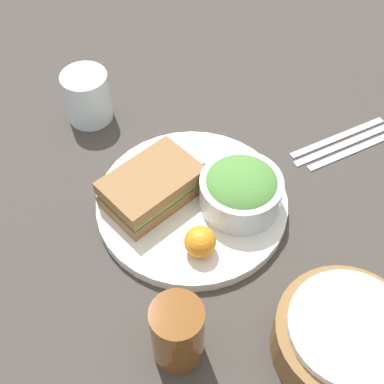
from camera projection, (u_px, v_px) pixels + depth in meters
name	position (u px, v px, depth m)	size (l,w,h in m)	color
ground_plane	(192.00, 207.00, 0.82)	(4.00, 4.00, 0.00)	#3D3833
plate	(192.00, 204.00, 0.81)	(0.29, 0.29, 0.02)	white
sandwich	(151.00, 187.00, 0.79)	(0.16, 0.13, 0.05)	olive
salad_bowl	(241.00, 189.00, 0.78)	(0.12, 0.12, 0.07)	silver
dressing_cup	(199.00, 157.00, 0.83)	(0.06, 0.06, 0.04)	#99999E
orange_wedge	(200.00, 242.00, 0.73)	(0.04, 0.04, 0.04)	orange
drink_glass	(178.00, 333.00, 0.64)	(0.06, 0.06, 0.11)	brown
bread_basket	(345.00, 338.00, 0.66)	(0.18, 0.18, 0.07)	olive
fork	(338.00, 137.00, 0.91)	(0.19, 0.01, 0.01)	#B2B2B7
knife	(344.00, 144.00, 0.90)	(0.20, 0.01, 0.01)	#B2B2B7
spoon	(351.00, 151.00, 0.89)	(0.17, 0.01, 0.01)	#B2B2B7
water_glass	(87.00, 97.00, 0.91)	(0.08, 0.08, 0.09)	silver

